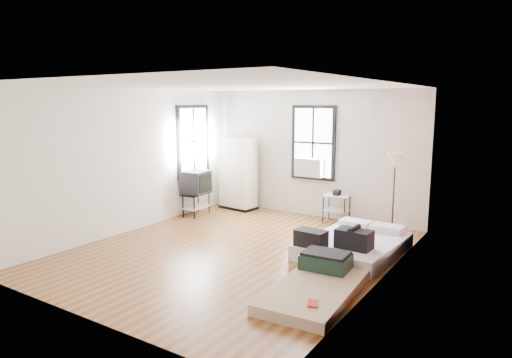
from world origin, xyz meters
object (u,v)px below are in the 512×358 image
Objects in this scene: wardrobe at (238,173)px; mattress_main at (353,244)px; mattress_bare at (317,283)px; side_table at (337,200)px; floor_lamp at (395,165)px; tv_stand at (196,184)px.

mattress_main is at bearing -19.11° from wardrobe.
side_table is (-1.22, 3.54, 0.35)m from mattress_bare.
mattress_bare is 1.19× the size of floor_lamp.
wardrobe is at bearing 177.16° from floor_lamp.
tv_stand is at bearing 173.88° from mattress_main.
mattress_bare is at bearing -81.23° from mattress_main.
wardrobe reaches higher than tv_stand.
floor_lamp is at bearing 85.21° from mattress_main.
floor_lamp reaches higher than mattress_main.
mattress_bare is 3.51m from floor_lamp.
wardrobe reaches higher than floor_lamp.
floor_lamp is 4.31m from tv_stand.
floor_lamp is 1.57× the size of tv_stand.
mattress_bare is 1.10× the size of wardrobe.
wardrobe reaches higher than mattress_main.
mattress_bare is at bearing -36.28° from wardrobe.
floor_lamp reaches higher than tv_stand.
mattress_main is 4.01m from wardrobe.
mattress_bare is 4.81m from tv_stand.
wardrobe is 1.15m from tv_stand.
mattress_main is at bearing 91.85° from mattress_bare.
mattress_main is 1.05× the size of mattress_bare.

